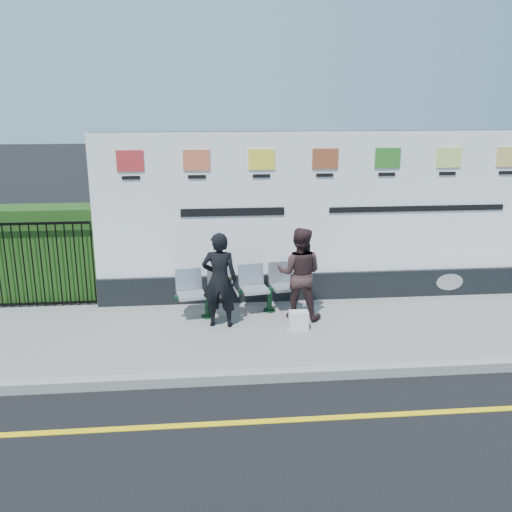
{
  "coord_description": "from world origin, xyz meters",
  "views": [
    {
      "loc": [
        -1.62,
        -5.92,
        3.75
      ],
      "look_at": [
        -0.79,
        2.78,
        1.25
      ],
      "focal_mm": 40.0,
      "sensor_mm": 36.0,
      "label": 1
    }
  ],
  "objects": [
    {
      "name": "bench",
      "position": [
        -1.05,
        3.16,
        0.34
      ],
      "size": [
        2.13,
        0.87,
        0.44
      ],
      "primitive_type": null,
      "rotation": [
        0.0,
        0.0,
        0.16
      ],
      "color": "#ADB4B6",
      "rests_on": "pavement"
    },
    {
      "name": "woman_right",
      "position": [
        -0.06,
        2.9,
        0.89
      ],
      "size": [
        0.89,
        0.78,
        1.55
      ],
      "primitive_type": "imported",
      "rotation": [
        0.0,
        0.0,
        2.85
      ],
      "color": "#342222",
      "rests_on": "pavement"
    },
    {
      "name": "kerb",
      "position": [
        0.0,
        1.0,
        0.07
      ],
      "size": [
        14.0,
        0.18,
        0.14
      ],
      "primitive_type": "cube",
      "color": "gray",
      "rests_on": "ground"
    },
    {
      "name": "pavement",
      "position": [
        0.0,
        2.5,
        0.06
      ],
      "size": [
        14.0,
        3.0,
        0.12
      ],
      "primitive_type": "cube",
      "color": "gray",
      "rests_on": "ground"
    },
    {
      "name": "hedge",
      "position": [
        -4.58,
        4.3,
        0.97
      ],
      "size": [
        2.35,
        0.7,
        1.7
      ],
      "primitive_type": "cube",
      "color": "#204514",
      "rests_on": "pavement"
    },
    {
      "name": "billboard",
      "position": [
        0.5,
        3.85,
        1.42
      ],
      "size": [
        8.0,
        0.3,
        3.0
      ],
      "color": "black",
      "rests_on": "pavement"
    },
    {
      "name": "woman_left",
      "position": [
        -1.38,
        2.69,
        0.9
      ],
      "size": [
        0.62,
        0.46,
        1.55
      ],
      "primitive_type": "imported",
      "rotation": [
        0.0,
        0.0,
        2.98
      ],
      "color": "black",
      "rests_on": "pavement"
    },
    {
      "name": "ground",
      "position": [
        0.0,
        0.0,
        0.0
      ],
      "size": [
        80.0,
        80.0,
        0.0
      ],
      "primitive_type": "plane",
      "color": "black"
    },
    {
      "name": "yellow_line",
      "position": [
        0.0,
        0.0,
        0.0
      ],
      "size": [
        14.0,
        0.1,
        0.01
      ],
      "primitive_type": "cube",
      "color": "yellow",
      "rests_on": "ground"
    },
    {
      "name": "carrier_bag_white",
      "position": [
        -0.14,
        2.42,
        0.27
      ],
      "size": [
        0.3,
        0.18,
        0.3
      ],
      "primitive_type": "cube",
      "color": "silver",
      "rests_on": "pavement"
    },
    {
      "name": "railing",
      "position": [
        -4.58,
        3.85,
        0.89
      ],
      "size": [
        2.05,
        0.06,
        1.54
      ],
      "primitive_type": null,
      "color": "black",
      "rests_on": "pavement"
    },
    {
      "name": "handbag_brown",
      "position": [
        -1.31,
        3.12,
        0.67
      ],
      "size": [
        0.3,
        0.18,
        0.22
      ],
      "primitive_type": "cube",
      "rotation": [
        0.0,
        0.0,
        -0.21
      ],
      "color": "black",
      "rests_on": "bench"
    }
  ]
}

